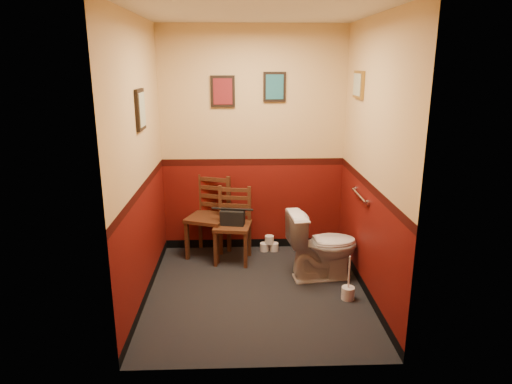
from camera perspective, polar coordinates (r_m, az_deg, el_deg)
floor at (r=4.79m, az=0.11°, el=-12.42°), size 2.20×2.40×0.00m
ceiling at (r=4.24m, az=0.14°, el=21.68°), size 2.20×2.40×0.00m
wall_back at (r=5.50m, az=-0.37°, el=6.23°), size 2.20×0.00×2.70m
wall_front at (r=3.16m, az=0.98°, el=-1.08°), size 2.20×0.00×2.70m
wall_left at (r=4.41m, az=-14.32°, el=3.34°), size 0.00×2.40×2.70m
wall_right at (r=4.50m, az=14.30°, el=3.56°), size 0.00×2.40×2.70m
grab_bar at (r=4.82m, az=12.81°, el=-0.44°), size 0.05×0.56×0.06m
framed_print_back_a at (r=5.41m, az=-4.18°, el=12.43°), size 0.28×0.04×0.36m
framed_print_back_b at (r=5.42m, az=2.33°, el=13.00°), size 0.26×0.04×0.34m
framed_print_left at (r=4.43m, az=-14.23°, el=9.95°), size 0.04×0.30×0.38m
framed_print_right at (r=4.98m, az=12.69°, el=12.96°), size 0.04×0.34×0.28m
toilet at (r=4.99m, az=8.31°, el=-6.64°), size 0.81×0.52×0.75m
toilet_brush at (r=4.72m, az=11.42°, el=-12.18°), size 0.13×0.13×0.46m
chair_left at (r=5.53m, az=-5.85°, el=-3.09°), size 0.58×0.58×0.96m
chair_right at (r=5.37m, az=-2.87°, el=-4.12°), size 0.46×0.46×0.87m
handbag at (r=5.29m, az=-2.96°, el=-3.19°), size 0.30×0.18×0.20m
tp_stack at (r=5.73m, az=1.67°, el=-6.58°), size 0.23×0.12×0.20m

